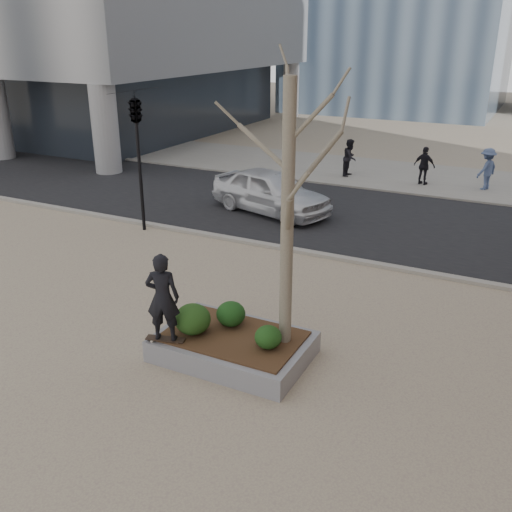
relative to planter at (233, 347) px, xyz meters
The scene contains 16 objects.
ground 1.02m from the planter, behind, with size 120.00×120.00×0.00m, color #9C9173.
street 10.05m from the planter, 95.71° to the left, with size 60.00×8.00×0.02m, color black.
far_sidewalk 17.03m from the planter, 93.37° to the left, with size 60.00×6.00×0.02m, color gray.
planter is the anchor object (origin of this frame).
planter_mulch 0.25m from the planter, ahead, with size 2.70×1.70×0.04m, color #382314.
sycamore_tree 3.71m from the planter, 16.70° to the left, with size 2.80×2.80×6.60m, color gray, non-canonical shape.
shrub_left 1.00m from the planter, 159.76° to the right, with size 0.73×0.73×0.62m, color #1A3E14.
shrub_middle 0.68m from the planter, 124.79° to the left, with size 0.60×0.60×0.51m, color black.
shrub_right 0.97m from the planter, ahead, with size 0.53×0.53×0.45m, color #143912.
skateboard 1.37m from the planter, 144.95° to the right, with size 0.78×0.20×0.07m, color black, non-canonical shape.
skateboarder 1.80m from the planter, 144.95° to the right, with size 0.65×0.43×1.79m, color black.
police_car 9.87m from the planter, 111.14° to the left, with size 1.87×4.64×1.58m, color silver.
pedestrian_a 16.15m from the planter, 100.00° to the left, with size 0.80×0.63×1.65m, color black.
pedestrian_b 16.42m from the planter, 79.56° to the left, with size 1.10×0.63×1.71m, color #475880.
pedestrian_c 15.80m from the planter, 88.10° to the left, with size 0.95×0.39×1.61m, color black.
traffic_light_near 8.82m from the planter, 139.25° to the left, with size 0.60×2.48×4.50m, color black, non-canonical shape.
Camera 1 is at (5.95, -8.74, 6.17)m, focal length 40.00 mm.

